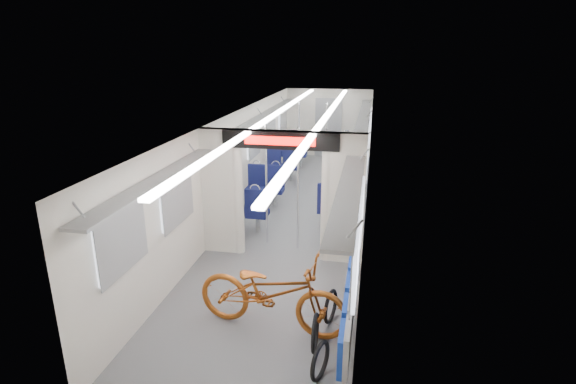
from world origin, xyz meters
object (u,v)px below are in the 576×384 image
object	(u,v)px
flip_bench	(349,307)
stanchion_far_right	(326,148)
bicycle	(272,292)
seat_bay_far_right	(352,156)
stanchion_near_left	(266,186)
seat_bay_near_right	(343,191)
seat_bay_near_left	(256,195)
stanchion_far_left	(299,147)
seat_bay_far_left	(288,156)
bike_hoop_c	(331,308)
bike_hoop_b	(315,335)
stanchion_near_right	(298,190)
bike_hoop_a	(320,363)

from	to	relation	value
flip_bench	stanchion_far_right	distance (m)	6.57
bicycle	stanchion_far_right	world-z (taller)	stanchion_far_right
seat_bay_far_right	stanchion_near_left	xyz separation A→B (m)	(-1.33, -5.29, 0.59)
seat_bay_near_right	stanchion_far_right	world-z (taller)	stanchion_far_right
seat_bay_near_right	seat_bay_near_left	bearing A→B (deg)	-162.39
stanchion_far_left	seat_bay_far_left	bearing A→B (deg)	111.15
stanchion_far_left	bike_hoop_c	bearing A→B (deg)	-76.43
bike_hoop_c	stanchion_near_left	world-z (taller)	stanchion_near_left
bike_hoop_b	bike_hoop_c	bearing A→B (deg)	78.89
bicycle	bike_hoop_b	xyz separation A→B (m)	(0.63, -0.36, -0.32)
flip_bench	seat_bay_near_right	distance (m)	4.83
seat_bay_near_left	stanchion_near_right	distance (m)	1.95
flip_bench	bike_hoop_b	world-z (taller)	flip_bench
bicycle	seat_bay_far_left	bearing A→B (deg)	16.84
seat_bay_near_right	stanchion_far_right	distance (m)	1.86
seat_bay_far_left	stanchion_far_left	distance (m)	1.70
flip_bench	stanchion_near_left	distance (m)	3.47
bicycle	stanchion_far_right	distance (m)	6.28
bike_hoop_c	seat_bay_far_left	bearing A→B (deg)	105.12
flip_bench	seat_bay_far_right	size ratio (longest dim) A/B	0.97
bicycle	stanchion_near_left	bearing A→B (deg)	22.33
bike_hoop_b	bike_hoop_c	size ratio (longest dim) A/B	1.05
bike_hoop_b	seat_bay_near_right	xyz separation A→B (m)	(-0.02, 4.95, 0.32)
flip_bench	bike_hoop_b	distance (m)	0.55
bike_hoop_a	bike_hoop_b	size ratio (longest dim) A/B	0.95
stanchion_near_left	stanchion_far_right	bearing A→B (deg)	78.30
stanchion_near_right	seat_bay_far_left	bearing A→B (deg)	102.69
seat_bay_near_left	stanchion_near_right	size ratio (longest dim) A/B	0.87
bike_hoop_b	bike_hoop_c	world-z (taller)	bike_hoop_b
flip_bench	seat_bay_far_right	bearing A→B (deg)	92.91
flip_bench	seat_bay_near_left	size ratio (longest dim) A/B	1.07
bike_hoop_b	seat_bay_near_left	bearing A→B (deg)	113.43
seat_bay_far_right	stanchion_far_right	xyz separation A→B (m)	(-0.59, -1.77, 0.59)
bike_hoop_b	stanchion_far_right	world-z (taller)	stanchion_far_right
flip_bench	stanchion_far_right	size ratio (longest dim) A/B	0.93
bike_hoop_a	seat_bay_far_left	xyz separation A→B (m)	(-2.01, 8.62, 0.31)
bike_hoop_c	seat_bay_near_right	size ratio (longest dim) A/B	0.23
bike_hoop_c	seat_bay_near_left	world-z (taller)	seat_bay_near_left
seat_bay_near_right	seat_bay_far_left	xyz separation A→B (m)	(-1.87, 3.17, -0.03)
stanchion_near_left	stanchion_far_left	xyz separation A→B (m)	(0.03, 3.57, 0.00)
bike_hoop_c	stanchion_far_left	size ratio (longest dim) A/B	0.21
stanchion_near_left	stanchion_far_left	distance (m)	3.57
seat_bay_far_right	stanchion_near_right	distance (m)	5.53
seat_bay_near_right	stanchion_near_left	size ratio (longest dim) A/B	0.92
seat_bay_near_left	seat_bay_near_right	bearing A→B (deg)	17.61
bicycle	seat_bay_far_right	size ratio (longest dim) A/B	0.95
seat_bay_near_left	bicycle	bearing A→B (deg)	-72.51
seat_bay_near_left	stanchion_near_right	bearing A→B (deg)	-50.74
flip_bench	bike_hoop_c	size ratio (longest dim) A/B	4.42
seat_bay_near_left	seat_bay_far_right	world-z (taller)	seat_bay_far_right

